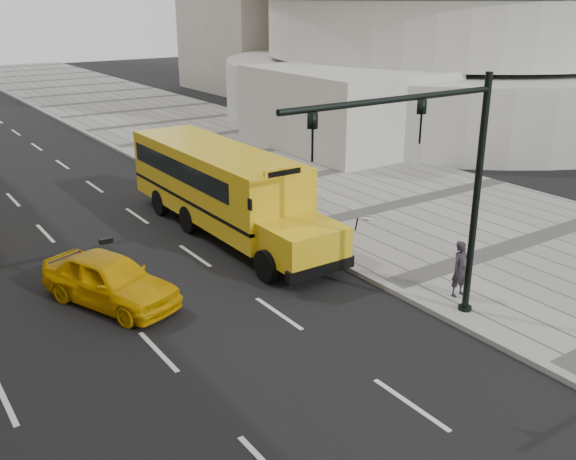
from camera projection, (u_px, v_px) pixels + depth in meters
ground at (122, 273)px, 19.88m from camera, size 140.00×140.00×0.00m
sidewalk_museum at (404, 204)px, 26.24m from camera, size 12.00×140.00×0.15m
curb_museum at (282, 233)px, 23.05m from camera, size 0.30×140.00×0.15m
school_bus at (219, 183)px, 23.10m from camera, size 2.96×11.56×3.19m
taxi_near at (110, 280)px, 17.65m from camera, size 3.19×4.60×1.45m
pedestrian at (460, 269)px, 17.79m from camera, size 0.59×0.39×1.61m
traffic_signal at (440, 175)px, 15.14m from camera, size 6.18×0.36×6.40m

